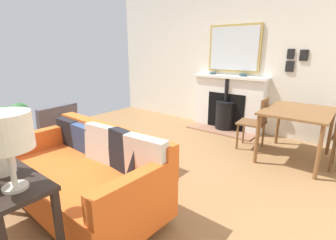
# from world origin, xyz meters

# --- Properties ---
(ground_plane) EXTENTS (5.41, 5.32, 0.01)m
(ground_plane) POSITION_xyz_m (0.00, 0.00, -0.00)
(ground_plane) COLOR olive
(wall_left) EXTENTS (0.12, 5.32, 2.73)m
(wall_left) POSITION_xyz_m (-2.70, 0.00, 1.37)
(wall_left) COLOR silver
(wall_left) RESTS_ON ground
(fireplace) EXTENTS (0.60, 1.48, 1.06)m
(fireplace) POSITION_xyz_m (-2.50, 0.30, 0.47)
(fireplace) COLOR #93664C
(fireplace) RESTS_ON ground
(mirror_over_mantel) EXTENTS (0.04, 1.03, 0.87)m
(mirror_over_mantel) POSITION_xyz_m (-2.62, 0.30, 1.56)
(mirror_over_mantel) COLOR tan
(mantel_bowl_near) EXTENTS (0.13, 0.13, 0.04)m
(mantel_bowl_near) POSITION_xyz_m (-2.52, -0.08, 1.09)
(mantel_bowl_near) COLOR #334C56
(mantel_bowl_near) RESTS_ON fireplace
(mantel_bowl_far) EXTENTS (0.14, 0.14, 0.05)m
(mantel_bowl_far) POSITION_xyz_m (-2.52, 0.56, 1.09)
(mantel_bowl_far) COLOR #334C56
(mantel_bowl_far) RESTS_ON fireplace
(sofa) EXTENTS (0.93, 1.75, 0.84)m
(sofa) POSITION_xyz_m (0.77, 0.39, 0.37)
(sofa) COLOR #B2B2B7
(sofa) RESTS_ON ground
(ottoman) EXTENTS (0.57, 0.70, 0.41)m
(ottoman) POSITION_xyz_m (-0.11, 0.19, 0.25)
(ottoman) COLOR #B2B2B7
(ottoman) RESTS_ON ground
(armchair_accent) EXTENTS (0.74, 0.65, 0.79)m
(armchair_accent) POSITION_xyz_m (0.34, -1.10, 0.44)
(armchair_accent) COLOR brown
(armchair_accent) RESTS_ON ground
(table_lamp_far_end) EXTENTS (0.28, 0.28, 0.46)m
(table_lamp_far_end) POSITION_xyz_m (1.57, 0.91, 1.11)
(table_lamp_far_end) COLOR beige
(table_lamp_far_end) RESTS_ON console_table
(dining_table) EXTENTS (1.09, 0.85, 0.73)m
(dining_table) POSITION_xyz_m (-1.78, 1.70, 0.64)
(dining_table) COLOR brown
(dining_table) RESTS_ON ground
(dining_chair_near_fireplace) EXTENTS (0.43, 0.43, 0.84)m
(dining_chair_near_fireplace) POSITION_xyz_m (-1.79, 1.14, 0.49)
(dining_chair_near_fireplace) COLOR brown
(dining_chair_near_fireplace) RESTS_ON ground
(photo_gallery_row) EXTENTS (0.02, 0.32, 0.37)m
(photo_gallery_row) POSITION_xyz_m (-2.63, 1.38, 1.39)
(photo_gallery_row) COLOR black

